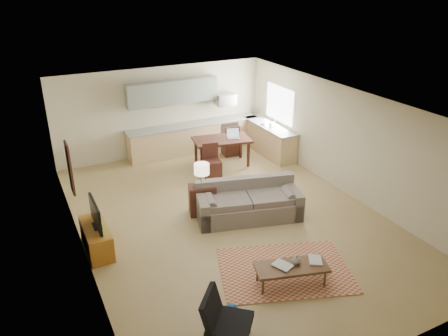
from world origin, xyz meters
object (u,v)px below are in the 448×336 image
armchair (230,320)px  tv_credenza (96,239)px  dining_table (222,152)px  coffee_table (291,275)px  console_table (202,200)px  sofa (249,201)px

armchair → tv_credenza: 3.61m
dining_table → coffee_table: bearing=-93.7°
coffee_table → dining_table: (1.28, 5.40, 0.21)m
coffee_table → console_table: size_ratio=1.84×
coffee_table → tv_credenza: tv_credenza is taller
coffee_table → dining_table: 5.56m
armchair → tv_credenza: armchair is taller
console_table → dining_table: size_ratio=0.44×
tv_credenza → dining_table: 5.03m
armchair → console_table: bearing=22.7°
sofa → armchair: 3.76m
coffee_table → tv_credenza: bearing=153.6°
tv_credenza → console_table: console_table is taller
coffee_table → tv_credenza: (-2.92, 2.64, 0.08)m
coffee_table → armchair: armchair is taller
coffee_table → console_table: bearing=113.1°
tv_credenza → sofa: bearing=-3.9°
tv_credenza → dining_table: bearing=33.3°
coffee_table → armchair: size_ratio=1.55×
console_table → armchair: bearing=-92.2°
coffee_table → armchair: (-1.62, -0.72, 0.23)m
dining_table → console_table: bearing=-115.8°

